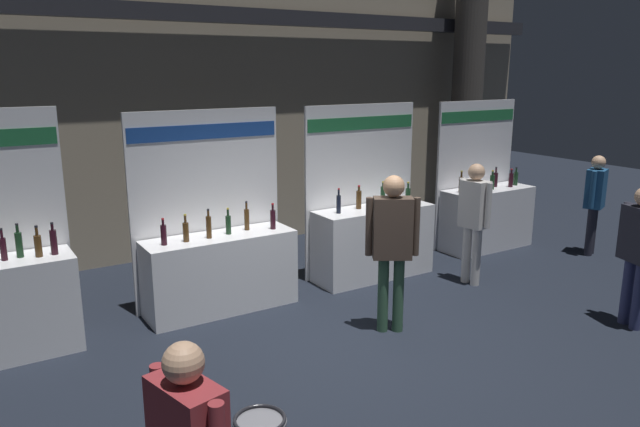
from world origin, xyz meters
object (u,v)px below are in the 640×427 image
at_px(exhibitor_booth_3, 485,212).
at_px(visitor_4, 595,197).
at_px(exhibitor_booth_0, 1,298).
at_px(visitor_1, 392,239).
at_px(visitor_0, 639,244).
at_px(exhibitor_booth_1, 219,262).
at_px(exhibitor_booth_2, 371,234).
at_px(visitor_3, 474,213).

height_order(exhibitor_booth_3, visitor_4, exhibitor_booth_3).
xyz_separation_m(exhibitor_booth_0, exhibitor_booth_3, (7.23, 0.13, -0.02)).
bearing_deg(visitor_1, visitor_0, 2.57).
bearing_deg(exhibitor_booth_1, visitor_0, -38.42).
relative_size(visitor_0, visitor_1, 0.91).
xyz_separation_m(exhibitor_booth_2, visitor_1, (-0.95, -1.65, 0.48)).
bearing_deg(exhibitor_booth_0, visitor_3, -10.16).
distance_m(exhibitor_booth_3, visitor_3, 1.92).
height_order(visitor_0, visitor_1, visitor_1).
distance_m(visitor_1, visitor_4, 4.62).
relative_size(exhibitor_booth_1, visitor_4, 1.52).
relative_size(exhibitor_booth_2, visitor_0, 1.48).
bearing_deg(exhibitor_booth_0, exhibitor_booth_3, 1.00).
relative_size(exhibitor_booth_0, exhibitor_booth_1, 1.04).
bearing_deg(exhibitor_booth_1, visitor_1, -50.25).
distance_m(exhibitor_booth_0, exhibitor_booth_2, 4.75).
distance_m(exhibitor_booth_2, visitor_0, 3.41).
relative_size(exhibitor_booth_0, visitor_0, 1.54).
bearing_deg(exhibitor_booth_2, exhibitor_booth_0, 179.72).
distance_m(exhibitor_booth_0, exhibitor_booth_1, 2.41).
bearing_deg(visitor_3, exhibitor_booth_0, -106.98).
distance_m(exhibitor_booth_2, visitor_4, 3.80).
relative_size(exhibitor_booth_3, visitor_1, 1.34).
distance_m(exhibitor_booth_1, visitor_1, 2.23).
xyz_separation_m(exhibitor_booth_1, visitor_1, (1.39, -1.67, 0.50)).
relative_size(exhibitor_booth_1, visitor_3, 1.45).
bearing_deg(exhibitor_booth_2, visitor_1, -120.05).
height_order(exhibitor_booth_1, exhibitor_booth_2, exhibitor_booth_1).
relative_size(exhibitor_booth_2, visitor_4, 1.52).
distance_m(exhibitor_booth_3, visitor_4, 1.70).
bearing_deg(visitor_3, exhibitor_booth_2, -142.29).
relative_size(exhibitor_booth_1, exhibitor_booth_2, 1.00).
height_order(exhibitor_booth_1, exhibitor_booth_3, exhibitor_booth_1).
bearing_deg(visitor_4, visitor_0, 21.28).
distance_m(exhibitor_booth_3, visitor_0, 3.35).
bearing_deg(exhibitor_booth_3, visitor_0, -106.78).
relative_size(visitor_3, visitor_4, 1.05).
relative_size(exhibitor_booth_0, visitor_3, 1.50).
height_order(visitor_1, visitor_4, visitor_1).
height_order(exhibitor_booth_1, visitor_0, exhibitor_booth_1).
height_order(exhibitor_booth_0, exhibitor_booth_2, exhibitor_booth_0).
bearing_deg(exhibitor_booth_3, exhibitor_booth_1, -178.53).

